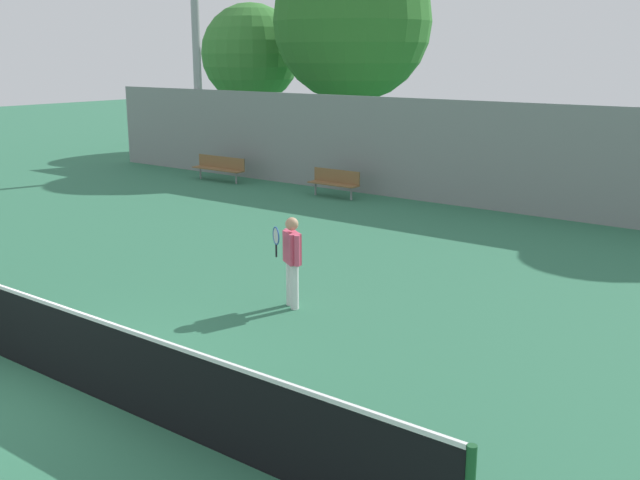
# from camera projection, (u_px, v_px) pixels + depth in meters

# --- Properties ---
(ground_plane) EXTENTS (100.00, 100.00, 0.00)m
(ground_plane) POSITION_uv_depth(u_px,v_px,m) (55.00, 379.00, 10.00)
(ground_plane) COLOR #2D6B4C
(tennis_net) EXTENTS (12.21, 0.09, 1.10)m
(tennis_net) POSITION_uv_depth(u_px,v_px,m) (51.00, 340.00, 9.87)
(tennis_net) COLOR #195128
(tennis_net) RESTS_ON ground_plane
(tennis_player) EXTENTS (0.55, 0.52, 1.57)m
(tennis_player) POSITION_uv_depth(u_px,v_px,m) (292.00, 256.00, 12.63)
(tennis_player) COLOR silver
(tennis_player) RESTS_ON ground_plane
(bench_courtside_near) EXTENTS (1.68, 0.40, 0.83)m
(bench_courtside_near) POSITION_uv_depth(u_px,v_px,m) (335.00, 181.00, 22.55)
(bench_courtside_near) COLOR brown
(bench_courtside_near) RESTS_ON ground_plane
(bench_courtside_far) EXTENTS (2.13, 0.40, 0.83)m
(bench_courtside_far) POSITION_uv_depth(u_px,v_px,m) (220.00, 166.00, 25.43)
(bench_courtside_far) COLOR brown
(bench_courtside_far) RESTS_ON ground_plane
(light_pole_near_left) EXTENTS (0.90, 0.60, 9.86)m
(light_pole_near_left) POSITION_uv_depth(u_px,v_px,m) (195.00, 14.00, 26.49)
(light_pole_near_left) COLOR #939399
(light_pole_near_left) RESTS_ON ground_plane
(back_fence) EXTENTS (31.54, 0.06, 2.98)m
(back_fence) POSITION_uv_depth(u_px,v_px,m) (500.00, 157.00, 20.32)
(back_fence) COLOR gray
(back_fence) RESTS_ON ground_plane
(tree_green_broad) EXTENTS (6.24, 6.24, 8.56)m
(tree_green_broad) POSITION_uv_depth(u_px,v_px,m) (352.00, 22.00, 29.36)
(tree_green_broad) COLOR brown
(tree_green_broad) RESTS_ON ground_plane
(tree_dark_dense) EXTENTS (4.39, 4.39, 6.42)m
(tree_dark_dense) POSITION_uv_depth(u_px,v_px,m) (251.00, 54.00, 33.24)
(tree_dark_dense) COLOR brown
(tree_dark_dense) RESTS_ON ground_plane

